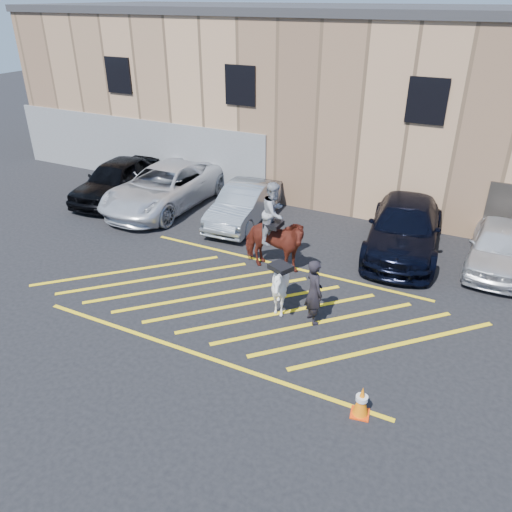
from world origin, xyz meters
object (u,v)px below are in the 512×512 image
at_px(traffic_cone, 362,401).
at_px(handler, 314,292).
at_px(saddled_white, 280,287).
at_px(car_white_pickup, 165,187).
at_px(car_silver_sedan, 244,204).
at_px(mounted_bay, 273,237).
at_px(car_blue_suv, 405,227).
at_px(car_white_suv, 499,246).
at_px(car_black_suv, 117,179).

bearing_deg(traffic_cone, handler, 127.69).
height_order(saddled_white, traffic_cone, saddled_white).
height_order(car_white_pickup, handler, handler).
bearing_deg(car_silver_sedan, handler, -51.50).
distance_m(car_silver_sedan, saddled_white, 6.17).
relative_size(handler, mounted_bay, 0.63).
bearing_deg(handler, saddled_white, 41.77).
height_order(car_white_pickup, traffic_cone, car_white_pickup).
height_order(car_blue_suv, traffic_cone, car_blue_suv).
bearing_deg(car_white_suv, traffic_cone, -102.97).
distance_m(handler, traffic_cone, 3.46).
relative_size(car_white_pickup, handler, 3.33).
xyz_separation_m(car_blue_suv, traffic_cone, (0.88, -8.05, -0.45)).
height_order(car_silver_sedan, car_blue_suv, car_blue_suv).
bearing_deg(car_black_suv, mounted_bay, -23.53).
height_order(car_white_pickup, car_blue_suv, car_white_pickup).
xyz_separation_m(car_silver_sedan, mounted_bay, (2.57, -2.94, 0.45)).
distance_m(car_white_pickup, car_blue_suv, 9.47).
relative_size(car_blue_suv, mounted_bay, 1.94).
bearing_deg(car_black_suv, car_blue_suv, -2.84).
bearing_deg(mounted_bay, saddled_white, -60.58).
height_order(car_blue_suv, car_white_suv, car_blue_suv).
height_order(car_silver_sedan, car_white_suv, car_silver_sedan).
height_order(car_white_pickup, mounted_bay, mounted_bay).
relative_size(car_black_suv, car_white_suv, 1.15).
bearing_deg(mounted_bay, car_black_suv, 162.09).
bearing_deg(car_black_suv, handler, -29.87).
bearing_deg(traffic_cone, car_blue_suv, 96.22).
xyz_separation_m(mounted_bay, traffic_cone, (4.19, -4.73, -0.81)).
height_order(car_black_suv, saddled_white, car_black_suv).
height_order(car_black_suv, car_blue_suv, car_black_suv).
distance_m(car_silver_sedan, handler, 6.82).
relative_size(car_black_suv, traffic_cone, 6.66).
distance_m(saddled_white, traffic_cone, 4.12).
relative_size(car_white_suv, handler, 2.33).
height_order(car_black_suv, car_white_suv, car_black_suv).
bearing_deg(saddled_white, traffic_cone, -41.74).
bearing_deg(handler, car_white_pickup, 12.63).
bearing_deg(saddled_white, handler, -1.69).
height_order(car_black_suv, mounted_bay, mounted_bay).
height_order(car_white_suv, mounted_bay, mounted_bay).
distance_m(car_black_suv, car_silver_sedan, 5.94).
bearing_deg(traffic_cone, car_white_pickup, 143.58).
bearing_deg(car_black_suv, car_white_pickup, -2.03).
bearing_deg(handler, car_white_suv, -83.89).
bearing_deg(saddled_white, car_white_suv, 46.54).
distance_m(car_white_suv, saddled_white, 7.42).
bearing_deg(car_silver_sedan, car_white_pickup, 175.93).
distance_m(handler, saddled_white, 0.98).
distance_m(handler, mounted_bay, 2.93).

